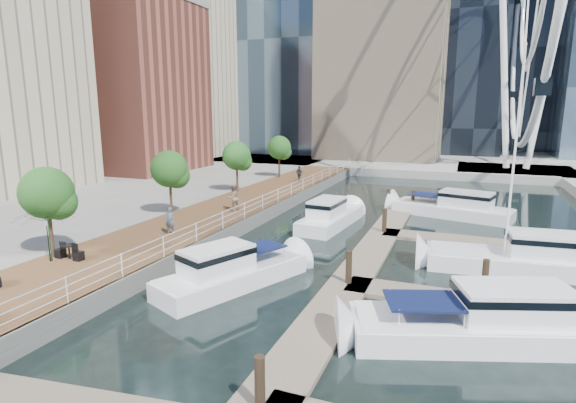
{
  "coord_description": "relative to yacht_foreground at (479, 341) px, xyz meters",
  "views": [
    {
      "loc": [
        7.75,
        -11.96,
        8.3
      ],
      "look_at": [
        -1.82,
        12.33,
        3.0
      ],
      "focal_mm": 28.0,
      "sensor_mm": 36.0,
      "label": 1
    }
  ],
  "objects": [
    {
      "name": "pedestrian_near",
      "position": [
        -17.13,
        5.08,
        1.83
      ],
      "size": [
        0.7,
        0.57,
        1.66
      ],
      "primitive_type": "imported",
      "rotation": [
        0.0,
        0.0,
        0.33
      ],
      "color": "#4E5768",
      "rests_on": "boardwalk"
    },
    {
      "name": "midrise_condos",
      "position": [
        -42.31,
        22.16,
        13.42
      ],
      "size": [
        19.0,
        67.0,
        28.0
      ],
      "color": "#BCAD8E",
      "rests_on": "ground"
    },
    {
      "name": "street_trees",
      "position": [
        -20.14,
        9.34,
        4.29
      ],
      "size": [
        2.6,
        42.6,
        4.6
      ],
      "color": "#3F2B1C",
      "rests_on": "ground"
    },
    {
      "name": "yacht_foreground",
      "position": [
        0.0,
        0.0,
        0.0
      ],
      "size": [
        10.53,
        5.98,
        2.15
      ],
      "primitive_type": null,
      "rotation": [
        0.0,
        0.0,
        1.91
      ],
      "color": "white",
      "rests_on": "ground"
    },
    {
      "name": "pedestrian_far",
      "position": [
        -16.98,
        27.24,
        1.82
      ],
      "size": [
        1.04,
        0.78,
        1.65
      ],
      "primitive_type": "imported",
      "rotation": [
        0.0,
        0.0,
        2.7
      ],
      "color": "#2D3238",
      "rests_on": "boardwalk"
    },
    {
      "name": "railing",
      "position": [
        -14.84,
        10.34,
        1.52
      ],
      "size": [
        0.1,
        60.0,
        1.05
      ],
      "primitive_type": null,
      "color": "white",
      "rests_on": "boardwalk"
    },
    {
      "name": "pedestrian_mid",
      "position": [
        -16.69,
        12.19,
        1.98
      ],
      "size": [
        1.11,
        1.19,
        1.96
      ],
      "primitive_type": "imported",
      "rotation": [
        0.0,
        0.0,
        -2.09
      ],
      "color": "gray",
      "rests_on": "boardwalk"
    },
    {
      "name": "land_far",
      "position": [
        -8.74,
        97.34,
        0.5
      ],
      "size": [
        200.0,
        114.0,
        1.0
      ],
      "primitive_type": "cube",
      "color": "gray",
      "rests_on": "ground"
    },
    {
      "name": "seawall",
      "position": [
        -14.74,
        10.34,
        0.5
      ],
      "size": [
        0.25,
        60.0,
        1.0
      ],
      "primitive_type": "cube",
      "color": "#595954",
      "rests_on": "ground"
    },
    {
      "name": "pier",
      "position": [
        5.26,
        47.34,
        0.5
      ],
      "size": [
        14.0,
        12.0,
        1.0
      ],
      "primitive_type": "cube",
      "color": "gray",
      "rests_on": "ground"
    },
    {
      "name": "boardwalk",
      "position": [
        -17.74,
        10.34,
        0.5
      ],
      "size": [
        6.0,
        60.0,
        1.0
      ],
      "primitive_type": "cube",
      "color": "brown",
      "rests_on": "ground"
    },
    {
      "name": "moored_yachts",
      "position": [
        0.69,
        7.44,
        0.0
      ],
      "size": [
        24.29,
        35.61,
        11.5
      ],
      "color": "white",
      "rests_on": "ground"
    },
    {
      "name": "ground",
      "position": [
        -8.74,
        -4.66,
        0.0
      ],
      "size": [
        520.0,
        520.0,
        0.0
      ],
      "primitive_type": "plane",
      "color": "black",
      "rests_on": "ground"
    },
    {
      "name": "floating_docks",
      "position": [
        -0.78,
        5.32,
        0.49
      ],
      "size": [
        16.0,
        34.0,
        2.6
      ],
      "color": "#6D6051",
      "rests_on": "ground"
    }
  ]
}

